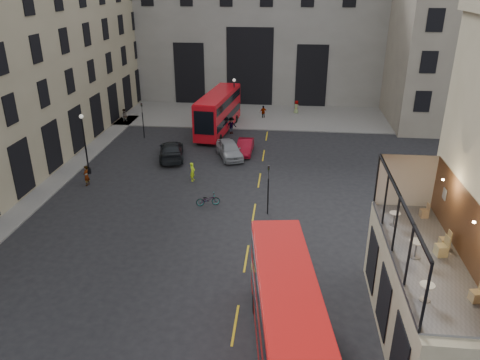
# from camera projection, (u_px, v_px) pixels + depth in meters

# --- Properties ---
(ground) EXTENTS (140.00, 140.00, 0.00)m
(ground) POSITION_uv_depth(u_px,v_px,m) (275.00, 328.00, 23.07)
(ground) COLOR black
(ground) RESTS_ON ground
(host_frontage) EXTENTS (3.00, 11.00, 4.50)m
(host_frontage) POSITION_uv_depth(u_px,v_px,m) (418.00, 300.00, 21.54)
(host_frontage) COLOR #B8AC8A
(host_frontage) RESTS_ON ground
(cafe_floor) EXTENTS (3.00, 10.00, 0.10)m
(cafe_floor) POSITION_uv_depth(u_px,v_px,m) (426.00, 257.00, 20.62)
(cafe_floor) COLOR slate
(cafe_floor) RESTS_ON host_frontage
(gateway) EXTENTS (35.00, 10.60, 18.00)m
(gateway) POSITION_uv_depth(u_px,v_px,m) (253.00, 28.00, 63.49)
(gateway) COLOR gray
(gateway) RESTS_ON ground
(building_right) EXTENTS (16.60, 18.60, 20.00)m
(building_right) POSITION_uv_depth(u_px,v_px,m) (466.00, 28.00, 53.39)
(building_right) COLOR gray
(building_right) RESTS_ON ground
(pavement_far) EXTENTS (40.00, 12.00, 0.12)m
(pavement_far) POSITION_uv_depth(u_px,v_px,m) (238.00, 114.00, 58.23)
(pavement_far) COLOR slate
(pavement_far) RESTS_ON ground
(traffic_light_near) EXTENTS (0.16, 0.20, 3.80)m
(traffic_light_near) POSITION_uv_depth(u_px,v_px,m) (268.00, 184.00, 33.12)
(traffic_light_near) COLOR black
(traffic_light_near) RESTS_ON ground
(traffic_light_far) EXTENTS (0.16, 0.20, 3.80)m
(traffic_light_far) POSITION_uv_depth(u_px,v_px,m) (142.00, 116.00, 49.03)
(traffic_light_far) COLOR black
(traffic_light_far) RESTS_ON ground
(street_lamp_a) EXTENTS (0.36, 0.36, 5.33)m
(street_lamp_a) POSITION_uv_depth(u_px,v_px,m) (86.00, 148.00, 40.13)
(street_lamp_a) COLOR black
(street_lamp_a) RESTS_ON ground
(street_lamp_b) EXTENTS (0.36, 0.36, 5.33)m
(street_lamp_b) POSITION_uv_depth(u_px,v_px,m) (234.00, 104.00, 53.65)
(street_lamp_b) COLOR black
(street_lamp_b) RESTS_ON ground
(bus_near) EXTENTS (3.94, 11.11, 4.34)m
(bus_near) POSITION_uv_depth(u_px,v_px,m) (287.00, 319.00, 20.05)
(bus_near) COLOR red
(bus_near) RESTS_ON ground
(bus_far) EXTENTS (3.74, 11.07, 4.33)m
(bus_far) POSITION_uv_depth(u_px,v_px,m) (218.00, 110.00, 51.11)
(bus_far) COLOR red
(bus_far) RESTS_ON ground
(car_a) EXTENTS (3.45, 5.08, 1.60)m
(car_a) POSITION_uv_depth(u_px,v_px,m) (229.00, 149.00, 44.37)
(car_a) COLOR #989BA0
(car_a) RESTS_ON ground
(car_b) EXTENTS (1.50, 4.10, 1.34)m
(car_b) POSITION_uv_depth(u_px,v_px,m) (245.00, 147.00, 45.45)
(car_b) COLOR maroon
(car_b) RESTS_ON ground
(car_c) EXTENTS (3.36, 5.81, 1.58)m
(car_c) POSITION_uv_depth(u_px,v_px,m) (171.00, 150.00, 44.16)
(car_c) COLOR black
(car_c) RESTS_ON ground
(bicycle) EXTENTS (1.89, 1.11, 0.94)m
(bicycle) POSITION_uv_depth(u_px,v_px,m) (208.00, 200.00, 35.17)
(bicycle) COLOR gray
(bicycle) RESTS_ON ground
(cyclist) EXTENTS (0.45, 0.63, 1.62)m
(cyclist) POSITION_uv_depth(u_px,v_px,m) (192.00, 172.00, 39.30)
(cyclist) COLOR #D0FF1A
(cyclist) RESTS_ON ground
(pedestrian_a) EXTENTS (0.94, 0.78, 1.76)m
(pedestrian_a) POSITION_uv_depth(u_px,v_px,m) (125.00, 116.00, 54.43)
(pedestrian_a) COLOR gray
(pedestrian_a) RESTS_ON ground
(pedestrian_b) EXTENTS (1.36, 1.26, 1.84)m
(pedestrian_b) POSITION_uv_depth(u_px,v_px,m) (231.00, 125.00, 51.03)
(pedestrian_b) COLOR gray
(pedestrian_b) RESTS_ON ground
(pedestrian_c) EXTENTS (1.02, 0.73, 1.61)m
(pedestrian_c) POSITION_uv_depth(u_px,v_px,m) (263.00, 112.00, 56.42)
(pedestrian_c) COLOR gray
(pedestrian_c) RESTS_ON ground
(pedestrian_d) EXTENTS (0.95, 0.97, 1.69)m
(pedestrian_d) POSITION_uv_depth(u_px,v_px,m) (296.00, 107.00, 58.43)
(pedestrian_d) COLOR gray
(pedestrian_d) RESTS_ON ground
(pedestrian_e) EXTENTS (0.47, 0.66, 1.72)m
(pedestrian_e) POSITION_uv_depth(u_px,v_px,m) (86.00, 176.00, 38.41)
(pedestrian_e) COLOR gray
(pedestrian_e) RESTS_ON ground
(cafe_table_near) EXTENTS (0.57, 0.57, 0.72)m
(cafe_table_near) POSITION_uv_depth(u_px,v_px,m) (427.00, 290.00, 17.63)
(cafe_table_near) COLOR white
(cafe_table_near) RESTS_ON cafe_floor
(cafe_table_mid) EXTENTS (0.64, 0.64, 0.80)m
(cafe_table_mid) POSITION_uv_depth(u_px,v_px,m) (416.00, 247.00, 20.33)
(cafe_table_mid) COLOR silver
(cafe_table_mid) RESTS_ON cafe_floor
(cafe_table_far) EXTENTS (0.53, 0.53, 0.67)m
(cafe_table_far) POSITION_uv_depth(u_px,v_px,m) (395.00, 217.00, 23.03)
(cafe_table_far) COLOR beige
(cafe_table_far) RESTS_ON cafe_floor
(cafe_chair_a) EXTENTS (0.46, 0.46, 0.80)m
(cafe_chair_a) POSITION_uv_depth(u_px,v_px,m) (476.00, 296.00, 17.67)
(cafe_chair_a) COLOR #DDBB7F
(cafe_chair_a) RESTS_ON cafe_floor
(cafe_chair_b) EXTENTS (0.54, 0.54, 0.95)m
(cafe_chair_b) POSITION_uv_depth(u_px,v_px,m) (441.00, 250.00, 20.57)
(cafe_chair_b) COLOR #DAC27D
(cafe_chair_b) RESTS_ON cafe_floor
(cafe_chair_c) EXTENTS (0.45, 0.45, 0.84)m
(cafe_chair_c) POSITION_uv_depth(u_px,v_px,m) (445.00, 242.00, 21.18)
(cafe_chair_c) COLOR #DDBE7F
(cafe_chair_c) RESTS_ON cafe_floor
(cafe_chair_d) EXTENTS (0.42, 0.42, 0.76)m
(cafe_chair_d) POSITION_uv_depth(u_px,v_px,m) (424.00, 213.00, 23.86)
(cafe_chair_d) COLOR tan
(cafe_chair_d) RESTS_ON cafe_floor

